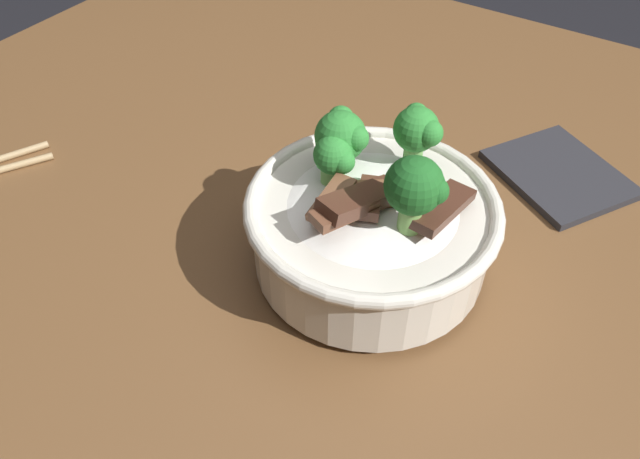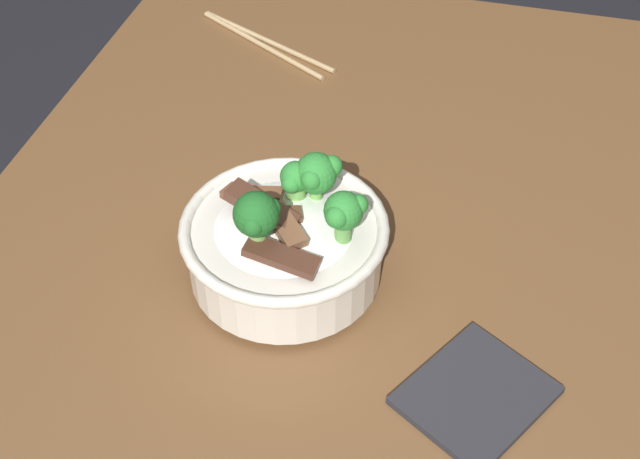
% 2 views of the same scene
% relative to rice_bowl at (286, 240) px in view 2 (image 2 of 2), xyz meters
% --- Properties ---
extents(rice_bowl, '(0.20, 0.20, 0.14)m').
position_rel_rice_bowl_xyz_m(rice_bowl, '(0.00, 0.00, 0.00)').
color(rice_bowl, silver).
rests_on(rice_bowl, dining_table).
extents(chopsticks_pair, '(0.13, 0.22, 0.01)m').
position_rel_rice_bowl_xyz_m(chopsticks_pair, '(-0.41, -0.15, -0.05)').
color(chopsticks_pair, tan).
rests_on(chopsticks_pair, dining_table).
extents(folded_napkin, '(0.16, 0.15, 0.01)m').
position_rel_rice_bowl_xyz_m(folded_napkin, '(0.10, 0.20, -0.05)').
color(folded_napkin, '#28282D').
rests_on(folded_napkin, dining_table).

